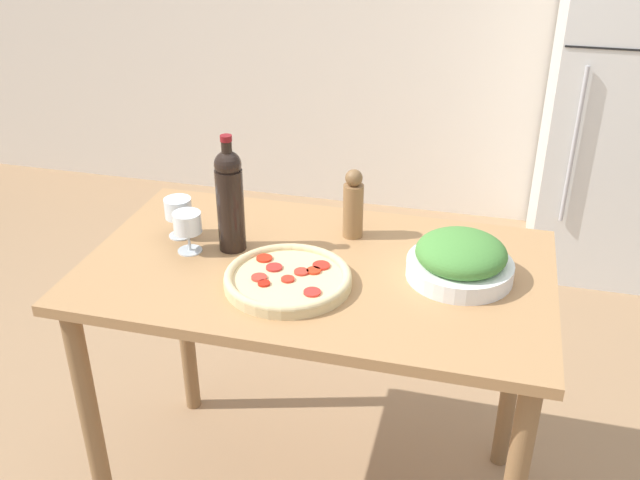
{
  "coord_description": "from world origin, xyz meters",
  "views": [
    {
      "loc": [
        0.44,
        -1.64,
        1.88
      ],
      "look_at": [
        0.0,
        0.04,
        0.95
      ],
      "focal_mm": 40.0,
      "sensor_mm": 36.0,
      "label": 1
    }
  ],
  "objects": [
    {
      "name": "refrigerator",
      "position": [
        1.05,
        1.94,
        0.82
      ],
      "size": [
        0.75,
        0.71,
        1.64
      ],
      "color": "silver",
      "rests_on": "ground_plane"
    },
    {
      "name": "prep_counter",
      "position": [
        0.0,
        0.0,
        0.76
      ],
      "size": [
        1.29,
        0.75,
        0.89
      ],
      "color": "#A87A4C",
      "rests_on": "ground_plane"
    },
    {
      "name": "wine_bottle",
      "position": [
        -0.26,
        0.04,
        1.05
      ],
      "size": [
        0.08,
        0.08,
        0.34
      ],
      "color": "black",
      "rests_on": "prep_counter"
    },
    {
      "name": "wine_glass_near",
      "position": [
        -0.37,
        -0.01,
        0.98
      ],
      "size": [
        0.08,
        0.08,
        0.12
      ],
      "color": "silver",
      "rests_on": "prep_counter"
    },
    {
      "name": "wine_glass_far",
      "position": [
        -0.44,
        0.07,
        0.98
      ],
      "size": [
        0.08,
        0.08,
        0.12
      ],
      "color": "silver",
      "rests_on": "prep_counter"
    },
    {
      "name": "pepper_mill",
      "position": [
        0.06,
        0.2,
        1.0
      ],
      "size": [
        0.06,
        0.06,
        0.21
      ],
      "color": "olive",
      "rests_on": "prep_counter"
    },
    {
      "name": "salad_bowl",
      "position": [
        0.39,
        0.04,
        0.95
      ],
      "size": [
        0.28,
        0.28,
        0.12
      ],
      "color": "white",
      "rests_on": "prep_counter"
    },
    {
      "name": "homemade_pizza",
      "position": [
        -0.05,
        -0.12,
        0.91
      ],
      "size": [
        0.34,
        0.34,
        0.04
      ],
      "color": "#DBC189",
      "rests_on": "prep_counter"
    }
  ]
}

